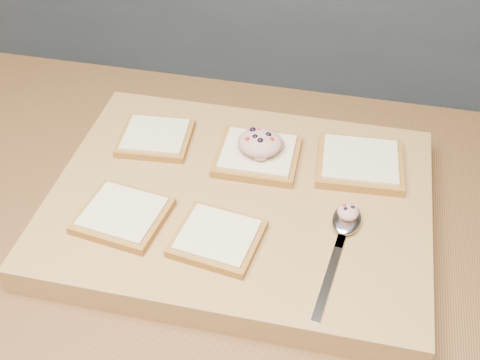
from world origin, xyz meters
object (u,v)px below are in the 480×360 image
(cutting_board, at_px, (240,204))
(tuna_salad_dollop, at_px, (260,142))
(bread_far_center, at_px, (258,155))
(spoon, at_px, (344,227))

(cutting_board, distance_m, tuna_salad_dollop, 0.10)
(cutting_board, distance_m, bread_far_center, 0.09)
(bread_far_center, height_order, tuna_salad_dollop, tuna_salad_dollop)
(spoon, bearing_deg, tuna_salad_dollop, 139.36)
(bread_far_center, distance_m, spoon, 0.19)
(bread_far_center, xyz_separation_m, spoon, (0.14, -0.12, -0.00))
(cutting_board, height_order, spoon, spoon)
(bread_far_center, height_order, spoon, bread_far_center)
(bread_far_center, bearing_deg, tuna_salad_dollop, 18.51)
(bread_far_center, bearing_deg, cutting_board, -96.86)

